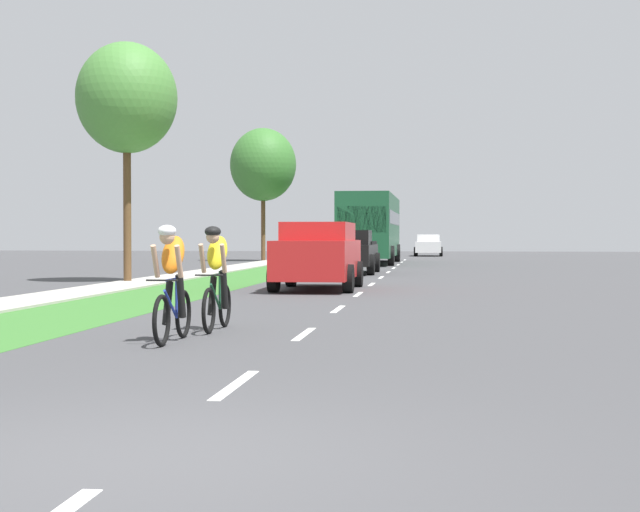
{
  "coord_description": "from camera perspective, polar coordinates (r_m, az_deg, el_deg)",
  "views": [
    {
      "loc": [
        1.93,
        -5.83,
        1.44
      ],
      "look_at": [
        -0.65,
        14.68,
        0.99
      ],
      "focal_mm": 52.62,
      "sensor_mm": 36.0,
      "label": 1
    }
  ],
  "objects": [
    {
      "name": "cyclist_lead",
      "position": [
        12.74,
        -8.99,
        -1.59
      ],
      "size": [
        0.42,
        1.72,
        1.58
      ],
      "color": "black",
      "rests_on": "ground_plane"
    },
    {
      "name": "suv_red",
      "position": [
        24.99,
        -0.12,
        0.12
      ],
      "size": [
        2.15,
        4.7,
        1.79
      ],
      "color": "red",
      "rests_on": "ground_plane"
    },
    {
      "name": "ground_plane",
      "position": [
        25.94,
        2.9,
        -1.93
      ],
      "size": [
        120.0,
        120.0,
        0.0
      ],
      "primitive_type": "plane",
      "color": "#424244"
    },
    {
      "name": "street_tree_near",
      "position": [
        29.56,
        -11.67,
        9.35
      ],
      "size": [
        3.07,
        3.07,
        7.34
      ],
      "color": "brown",
      "rests_on": "ground_plane"
    },
    {
      "name": "pickup_black",
      "position": [
        35.5,
        1.69,
        0.26
      ],
      "size": [
        2.22,
        5.1,
        1.64
      ],
      "color": "black",
      "rests_on": "ground_plane"
    },
    {
      "name": "sedan_white",
      "position": [
        66.48,
        6.61,
        0.66
      ],
      "size": [
        1.98,
        4.3,
        1.52
      ],
      "color": "silver",
      "rests_on": "ground_plane"
    },
    {
      "name": "lane_markings_center",
      "position": [
        29.92,
        3.47,
        -1.5
      ],
      "size": [
        0.12,
        53.13,
        0.01
      ],
      "color": "white",
      "rests_on": "ground_plane"
    },
    {
      "name": "sidewalk_concrete",
      "position": [
        27.34,
        -11.73,
        -1.78
      ],
      "size": [
        1.71,
        70.0,
        0.1
      ],
      "primitive_type": "cube",
      "color": "#B2ADA3",
      "rests_on": "ground_plane"
    },
    {
      "name": "street_tree_far",
      "position": [
        52.79,
        -3.48,
        5.56
      ],
      "size": [
        3.71,
        3.71,
        7.46
      ],
      "color": "brown",
      "rests_on": "ground_plane"
    },
    {
      "name": "grass_verge",
      "position": [
        26.71,
        -7.26,
        -1.84
      ],
      "size": [
        2.69,
        70.0,
        0.01
      ],
      "primitive_type": "cube",
      "color": "#38722D",
      "rests_on": "ground_plane"
    },
    {
      "name": "bus_dark_green",
      "position": [
        48.51,
        3.1,
        1.89
      ],
      "size": [
        2.78,
        11.6,
        3.48
      ],
      "color": "#194C2D",
      "rests_on": "ground_plane"
    },
    {
      "name": "cyclist_trailing",
      "position": [
        14.25,
        -6.31,
        -1.28
      ],
      "size": [
        0.42,
        1.72,
        1.58
      ],
      "color": "black",
      "rests_on": "ground_plane"
    }
  ]
}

